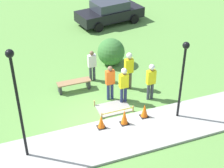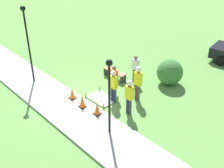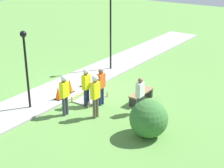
{
  "view_description": "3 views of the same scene",
  "coord_description": "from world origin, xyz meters",
  "px_view_note": "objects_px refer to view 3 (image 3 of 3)",
  "views": [
    {
      "loc": [
        -3.46,
        -10.82,
        9.05
      ],
      "look_at": [
        1.08,
        1.11,
        1.05
      ],
      "focal_mm": 55.0,
      "sensor_mm": 36.0,
      "label": 1
    },
    {
      "loc": [
        10.46,
        -7.32,
        7.99
      ],
      "look_at": [
        1.14,
        1.31,
        0.74
      ],
      "focal_mm": 45.0,
      "sensor_mm": 36.0,
      "label": 2
    },
    {
      "loc": [
        12.57,
        10.1,
        6.7
      ],
      "look_at": [
        0.43,
        1.58,
        0.82
      ],
      "focal_mm": 55.0,
      "sensor_mm": 36.0,
      "label": 3
    }
  ],
  "objects_px": {
    "traffic_cone_sidewalk_edge": "(58,93)",
    "worker_assistant": "(95,92)",
    "traffic_cone_far_patch": "(70,86)",
    "bystander_in_gray_shirt": "(140,94)",
    "lamppost_near": "(25,58)",
    "traffic_cone_near_patch": "(84,81)",
    "worker_supervisor": "(64,91)",
    "lamppost_far": "(111,21)",
    "park_bench": "(141,95)",
    "bystander_in_orange_shirt": "(101,85)",
    "worker_trainee": "(86,84)"
  },
  "relations": [
    {
      "from": "traffic_cone_sidewalk_edge",
      "to": "worker_trainee",
      "type": "bearing_deg",
      "value": 105.27
    },
    {
      "from": "traffic_cone_far_patch",
      "to": "bystander_in_gray_shirt",
      "type": "bearing_deg",
      "value": 91.65
    },
    {
      "from": "worker_assistant",
      "to": "worker_trainee",
      "type": "xyz_separation_m",
      "value": [
        -0.69,
        -1.05,
        -0.09
      ]
    },
    {
      "from": "traffic_cone_far_patch",
      "to": "park_bench",
      "type": "height_order",
      "value": "traffic_cone_far_patch"
    },
    {
      "from": "traffic_cone_far_patch",
      "to": "bystander_in_orange_shirt",
      "type": "bearing_deg",
      "value": 86.32
    },
    {
      "from": "bystander_in_orange_shirt",
      "to": "worker_assistant",
      "type": "bearing_deg",
      "value": 26.22
    },
    {
      "from": "worker_supervisor",
      "to": "worker_assistant",
      "type": "height_order",
      "value": "worker_assistant"
    },
    {
      "from": "traffic_cone_sidewalk_edge",
      "to": "bystander_in_gray_shirt",
      "type": "relative_size",
      "value": 0.38
    },
    {
      "from": "traffic_cone_sidewalk_edge",
      "to": "lamppost_far",
      "type": "relative_size",
      "value": 0.15
    },
    {
      "from": "worker_assistant",
      "to": "lamppost_far",
      "type": "distance_m",
      "value": 6.36
    },
    {
      "from": "worker_supervisor",
      "to": "lamppost_far",
      "type": "xyz_separation_m",
      "value": [
        -5.9,
        -1.79,
        1.79
      ]
    },
    {
      "from": "traffic_cone_sidewalk_edge",
      "to": "worker_assistant",
      "type": "xyz_separation_m",
      "value": [
        0.31,
        2.45,
        0.76
      ]
    },
    {
      "from": "worker_supervisor",
      "to": "lamppost_near",
      "type": "distance_m",
      "value": 2.19
    },
    {
      "from": "bystander_in_gray_shirt",
      "to": "lamppost_near",
      "type": "height_order",
      "value": "lamppost_near"
    },
    {
      "from": "bystander_in_gray_shirt",
      "to": "traffic_cone_near_patch",
      "type": "bearing_deg",
      "value": -102.77
    },
    {
      "from": "traffic_cone_far_patch",
      "to": "park_bench",
      "type": "distance_m",
      "value": 3.56
    },
    {
      "from": "traffic_cone_sidewalk_edge",
      "to": "lamppost_near",
      "type": "bearing_deg",
      "value": -18.34
    },
    {
      "from": "traffic_cone_far_patch",
      "to": "lamppost_near",
      "type": "distance_m",
      "value": 3.06
    },
    {
      "from": "traffic_cone_near_patch",
      "to": "worker_supervisor",
      "type": "relative_size",
      "value": 0.32
    },
    {
      "from": "park_bench",
      "to": "bystander_in_orange_shirt",
      "type": "distance_m",
      "value": 2.0
    },
    {
      "from": "worker_assistant",
      "to": "traffic_cone_sidewalk_edge",
      "type": "bearing_deg",
      "value": -97.23
    },
    {
      "from": "traffic_cone_near_patch",
      "to": "traffic_cone_sidewalk_edge",
      "type": "height_order",
      "value": "traffic_cone_sidewalk_edge"
    },
    {
      "from": "worker_assistant",
      "to": "bystander_in_gray_shirt",
      "type": "bearing_deg",
      "value": 136.64
    },
    {
      "from": "traffic_cone_sidewalk_edge",
      "to": "bystander_in_gray_shirt",
      "type": "distance_m",
      "value": 3.96
    },
    {
      "from": "worker_supervisor",
      "to": "lamppost_near",
      "type": "xyz_separation_m",
      "value": [
        0.48,
        -1.69,
        1.31
      ]
    },
    {
      "from": "traffic_cone_far_patch",
      "to": "bystander_in_orange_shirt",
      "type": "xyz_separation_m",
      "value": [
        0.13,
        2.02,
        0.55
      ]
    },
    {
      "from": "worker_supervisor",
      "to": "worker_trainee",
      "type": "relative_size",
      "value": 1.02
    },
    {
      "from": "traffic_cone_far_patch",
      "to": "traffic_cone_sidewalk_edge",
      "type": "relative_size",
      "value": 1.08
    },
    {
      "from": "worker_supervisor",
      "to": "bystander_in_orange_shirt",
      "type": "relative_size",
      "value": 1.05
    },
    {
      "from": "traffic_cone_near_patch",
      "to": "worker_supervisor",
      "type": "bearing_deg",
      "value": 24.36
    },
    {
      "from": "park_bench",
      "to": "worker_trainee",
      "type": "relative_size",
      "value": 0.89
    },
    {
      "from": "bystander_in_orange_shirt",
      "to": "bystander_in_gray_shirt",
      "type": "bearing_deg",
      "value": 97.31
    },
    {
      "from": "worker_trainee",
      "to": "traffic_cone_sidewalk_edge",
      "type": "bearing_deg",
      "value": -74.73
    },
    {
      "from": "worker_supervisor",
      "to": "worker_trainee",
      "type": "distance_m",
      "value": 1.27
    },
    {
      "from": "lamppost_far",
      "to": "traffic_cone_near_patch",
      "type": "bearing_deg",
      "value": 9.47
    },
    {
      "from": "traffic_cone_far_patch",
      "to": "bystander_in_gray_shirt",
      "type": "distance_m",
      "value": 3.94
    },
    {
      "from": "traffic_cone_far_patch",
      "to": "lamppost_near",
      "type": "relative_size",
      "value": 0.2
    },
    {
      "from": "worker_supervisor",
      "to": "bystander_in_gray_shirt",
      "type": "xyz_separation_m",
      "value": [
        -1.96,
        2.53,
        -0.17
      ]
    },
    {
      "from": "park_bench",
      "to": "bystander_in_gray_shirt",
      "type": "relative_size",
      "value": 0.98
    },
    {
      "from": "park_bench",
      "to": "bystander_in_gray_shirt",
      "type": "xyz_separation_m",
      "value": [
        1.11,
        0.57,
        0.58
      ]
    },
    {
      "from": "bystander_in_gray_shirt",
      "to": "lamppost_far",
      "type": "relative_size",
      "value": 0.38
    },
    {
      "from": "worker_assistant",
      "to": "traffic_cone_near_patch",
      "type": "bearing_deg",
      "value": -132.29
    },
    {
      "from": "bystander_in_gray_shirt",
      "to": "lamppost_near",
      "type": "relative_size",
      "value": 0.47
    },
    {
      "from": "worker_assistant",
      "to": "bystander_in_gray_shirt",
      "type": "xyz_separation_m",
      "value": [
        -1.4,
        1.32,
        -0.24
      ]
    },
    {
      "from": "traffic_cone_sidewalk_edge",
      "to": "worker_assistant",
      "type": "relative_size",
      "value": 0.33
    },
    {
      "from": "worker_assistant",
      "to": "bystander_in_gray_shirt",
      "type": "relative_size",
      "value": 1.17
    },
    {
      "from": "worker_supervisor",
      "to": "worker_trainee",
      "type": "bearing_deg",
      "value": 172.8
    },
    {
      "from": "traffic_cone_sidewalk_edge",
      "to": "bystander_in_gray_shirt",
      "type": "height_order",
      "value": "bystander_in_gray_shirt"
    },
    {
      "from": "traffic_cone_near_patch",
      "to": "traffic_cone_sidewalk_edge",
      "type": "distance_m",
      "value": 1.95
    },
    {
      "from": "traffic_cone_near_patch",
      "to": "worker_supervisor",
      "type": "distance_m",
      "value": 3.18
    }
  ]
}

